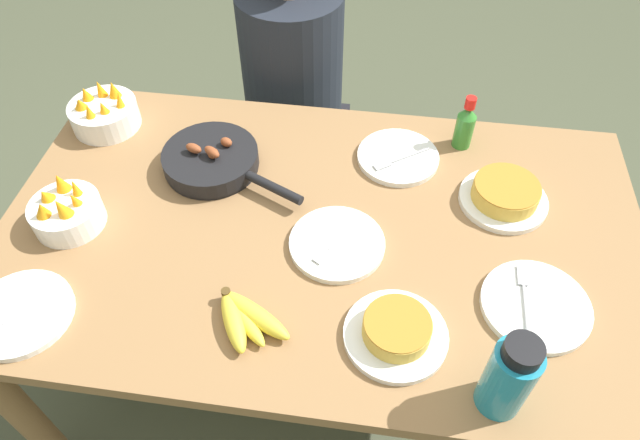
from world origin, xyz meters
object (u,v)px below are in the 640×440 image
Objects in this scene: fruit_bowl_mango at (104,113)px; hot_sauce_bottle at (465,125)px; frittata_plate_side at (396,331)px; empty_plate_far_left at (398,157)px; banana_bunch at (245,318)px; water_bottle at (509,377)px; fruit_bowl_citrus at (66,211)px; person_figure at (294,117)px; empty_plate_near_front at (20,314)px; empty_plate_far_right at (337,244)px; skillet at (213,160)px; empty_plate_mid_edge at (535,306)px; frittata_plate_center at (505,195)px.

fruit_bowl_mango is 0.99m from hot_sauce_bottle.
frittata_plate_side reaches higher than empty_plate_far_left.
water_bottle is (0.51, -0.10, 0.08)m from banana_bunch.
person_figure is at bearing 62.12° from fruit_bowl_citrus.
person_figure reaches higher than banana_bunch.
empty_plate_near_front is 0.98× the size of empty_plate_far_right.
skillet is 1.67× the size of empty_plate_mid_edge.
empty_plate_far_right is at bearing 123.63° from frittata_plate_side.
empty_plate_far_right is (-0.15, 0.22, -0.02)m from frittata_plate_side.
empty_plate_far_left and empty_plate_far_right have the same top height.
skillet is 1.77× the size of empty_plate_near_front.
empty_plate_far_left is at bearing 37.24° from skillet.
banana_bunch is 0.52m from fruit_bowl_citrus.
person_figure reaches higher than frittata_plate_center.
person_figure reaches higher than empty_plate_mid_edge.
empty_plate_mid_edge is (0.29, 0.11, -0.02)m from frittata_plate_side.
empty_plate_near_front is (-0.47, -0.05, -0.01)m from banana_bunch.
fruit_bowl_citrus is at bearing -117.88° from person_figure.
empty_plate_far_left is at bearing 23.49° from fruit_bowl_citrus.
hot_sauce_bottle is (0.14, 0.62, 0.04)m from frittata_plate_side.
water_bottle reaches higher than empty_plate_near_front.
empty_plate_near_front and empty_plate_far_left have the same top height.
fruit_bowl_mango is at bearing 95.47° from empty_plate_near_front.
banana_bunch is 0.79× the size of empty_plate_mid_edge.
frittata_plate_side is 0.31m from empty_plate_mid_edge.
fruit_bowl_mango reaches higher than skillet.
empty_plate_far_right is at bearing -153.40° from frittata_plate_center.
frittata_plate_center is (0.74, -0.02, -0.00)m from skillet.
skillet is 0.74m from frittata_plate_center.
frittata_plate_side is at bearing -120.30° from frittata_plate_center.
frittata_plate_center is at bearing 23.83° from skillet.
empty_plate_far_right is 0.50m from hot_sauce_bottle.
fruit_bowl_mango is (-0.53, 0.57, 0.02)m from banana_bunch.
hot_sauce_bottle reaches higher than empty_plate_near_front.
skillet is at bearing 112.84° from banana_bunch.
person_figure reaches higher than water_bottle.
skillet is 0.32× the size of person_figure.
empty_plate_far_right is (0.35, -0.21, -0.02)m from skillet.
frittata_plate_center is 1.05m from fruit_bowl_citrus.
water_bottle is at bearing -28.45° from frittata_plate_side.
person_figure is at bearing 94.28° from banana_bunch.
frittata_plate_side reaches higher than empty_plate_near_front.
skillet is at bearing 60.19° from empty_plate_near_front.
person_figure is (-0.53, 0.35, -0.31)m from hot_sauce_bottle.
hot_sauce_bottle reaches higher than empty_plate_far_right.
frittata_plate_center is at bearing 11.68° from fruit_bowl_citrus.
empty_plate_near_front is 0.63m from fruit_bowl_mango.
empty_plate_mid_edge is at bearing 3.05° from skillet.
empty_plate_far_right is 0.78m from fruit_bowl_mango.
empty_plate_near_front is at bearing -156.19° from empty_plate_far_right.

